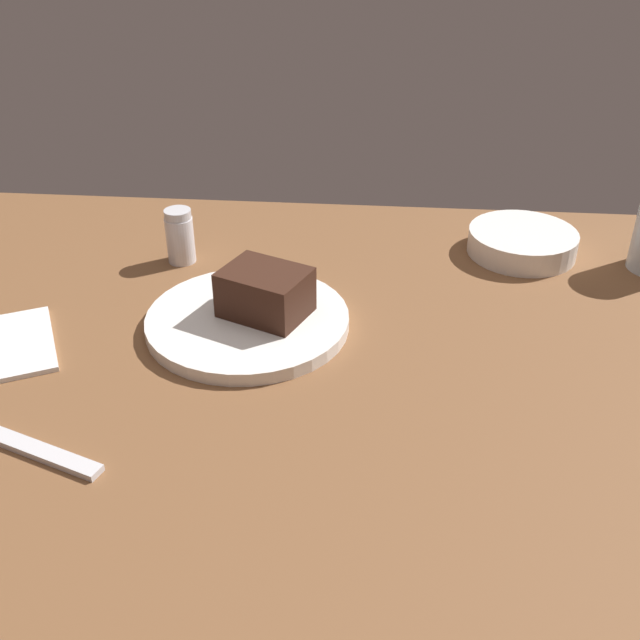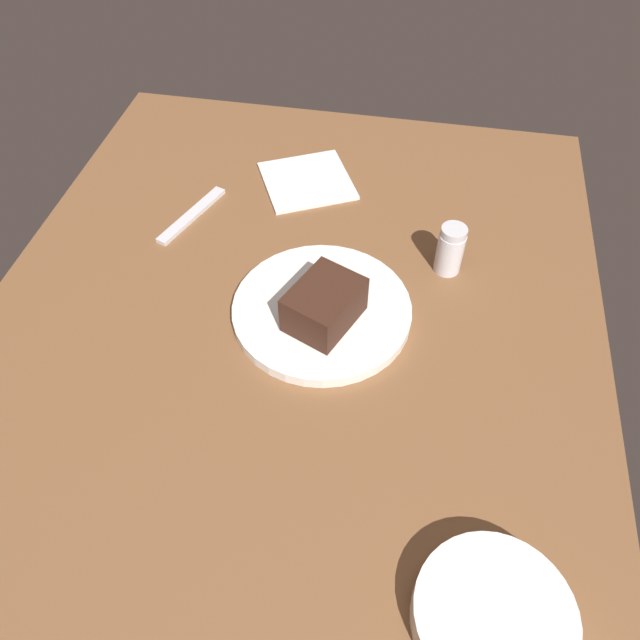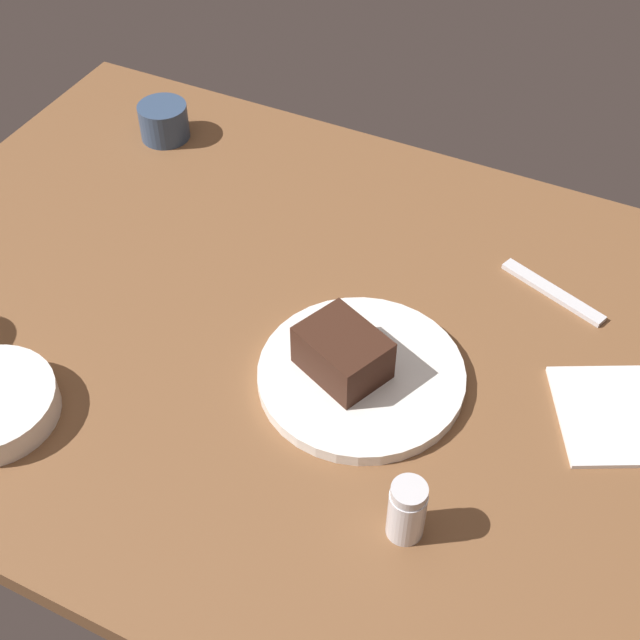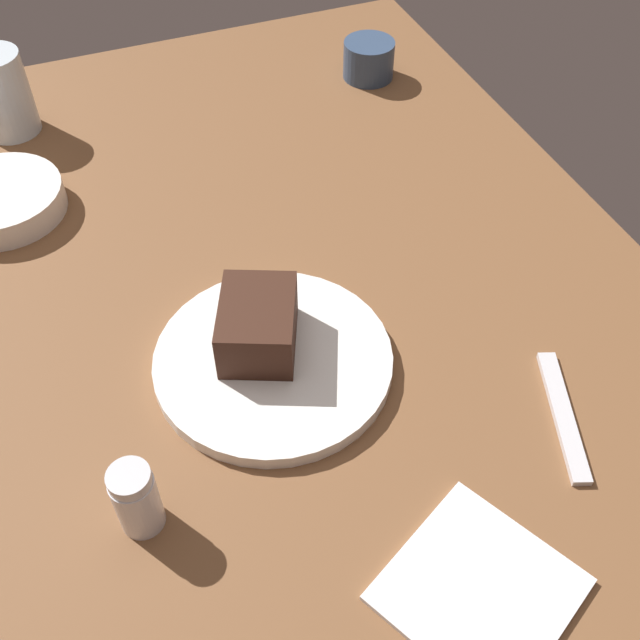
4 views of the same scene
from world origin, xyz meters
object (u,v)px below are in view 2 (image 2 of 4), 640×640
object	(u,v)px
side_bowl	(493,618)
folded_napkin	(307,181)
salt_shaker	(450,250)
dessert_plate	(322,310)
dessert_spoon	(192,215)
chocolate_cake_slice	(324,305)

from	to	relation	value
side_bowl	folded_napkin	distance (cm)	70.44
salt_shaker	folded_napkin	size ratio (longest dim) A/B	0.55
dessert_plate	side_bowl	distance (cm)	41.95
folded_napkin	salt_shaker	bearing A→B (deg)	-124.18
side_bowl	folded_napkin	size ratio (longest dim) A/B	1.08
dessert_spoon	folded_napkin	distance (cm)	20.03
chocolate_cake_slice	side_bowl	xyz separation A→B (cm)	(-33.10, -22.03, -2.73)
dessert_spoon	salt_shaker	bearing A→B (deg)	104.37
chocolate_cake_slice	side_bowl	distance (cm)	39.86
chocolate_cake_slice	dessert_spoon	bearing A→B (deg)	53.15
folded_napkin	dessert_spoon	bearing A→B (deg)	126.84
salt_shaker	chocolate_cake_slice	bearing A→B (deg)	132.45
dessert_spoon	folded_napkin	size ratio (longest dim) A/B	1.08
folded_napkin	side_bowl	bearing A→B (deg)	-154.33
chocolate_cake_slice	salt_shaker	xyz separation A→B (cm)	(14.13, -15.45, -0.66)
chocolate_cake_slice	side_bowl	size ratio (longest dim) A/B	0.64
dessert_plate	salt_shaker	world-z (taller)	salt_shaker
dessert_plate	chocolate_cake_slice	bearing A→B (deg)	-161.84
dessert_plate	salt_shaker	bearing A→B (deg)	-53.41
chocolate_cake_slice	dessert_spoon	distance (cm)	30.89
chocolate_cake_slice	side_bowl	bearing A→B (deg)	-146.35
chocolate_cake_slice	dessert_spoon	size ratio (longest dim) A/B	0.65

